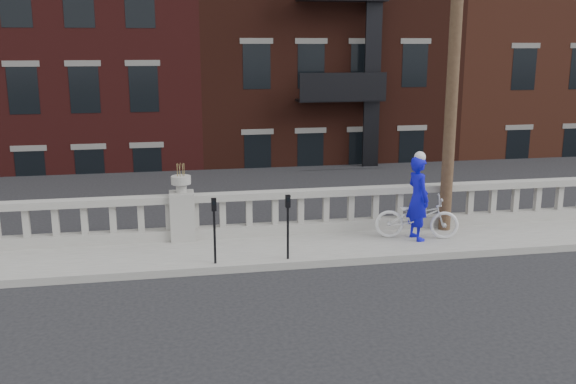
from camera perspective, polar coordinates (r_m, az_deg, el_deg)
ground at (r=11.21m, az=-8.67°, el=-10.77°), size 120.00×120.00×0.00m
sidewalk at (r=13.98m, az=-9.17°, el=-5.57°), size 32.00×2.20×0.15m
balustrade at (r=14.73m, az=-9.37°, el=-2.32°), size 28.00×0.34×1.03m
planter_pedestal at (r=14.68m, az=-9.40°, el=-1.61°), size 0.55×0.55×1.76m
lower_level at (r=33.37m, az=-9.44°, el=9.65°), size 80.00×44.00×20.80m
utility_pole at (r=15.31m, az=14.76°, el=15.39°), size 1.60×0.28×10.00m
parking_meter_b at (r=12.93m, az=-6.57°, el=-2.77°), size 0.10×0.09×1.36m
parking_meter_c at (r=13.11m, az=-0.01°, el=-2.46°), size 0.10×0.09×1.36m
bicycle at (r=14.92m, az=11.39°, el=-2.19°), size 1.99×1.13×0.99m
cyclist at (r=14.72m, az=11.48°, el=-0.54°), size 0.55×0.76×1.91m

